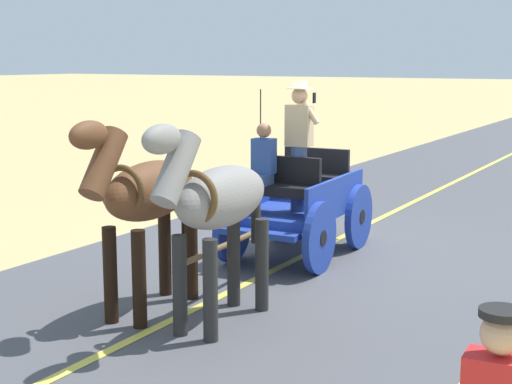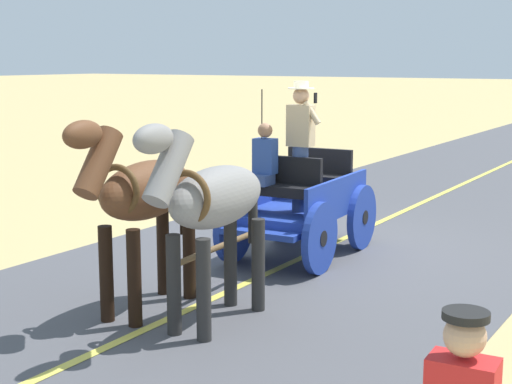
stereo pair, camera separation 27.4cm
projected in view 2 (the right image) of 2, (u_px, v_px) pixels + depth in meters
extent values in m
plane|color=tan|center=(325.00, 248.00, 11.47)|extent=(200.00, 200.00, 0.00)
cube|color=#4C4C51|center=(325.00, 247.00, 11.47)|extent=(6.26, 160.00, 0.01)
cube|color=#DBCC4C|center=(325.00, 247.00, 11.47)|extent=(0.12, 160.00, 0.00)
cube|color=#1E3899|center=(300.00, 210.00, 10.93)|extent=(1.32, 2.27, 0.12)
cube|color=#1E3899|center=(338.00, 194.00, 10.62)|extent=(0.18, 2.09, 0.44)
cube|color=#1E3899|center=(265.00, 188.00, 11.15)|extent=(0.18, 2.09, 0.44)
cube|color=#1E3899|center=(260.00, 234.00, 9.89)|extent=(1.09, 0.30, 0.08)
cube|color=#1E3899|center=(333.00, 208.00, 12.00)|extent=(0.73, 0.24, 0.06)
cube|color=black|center=(281.00, 190.00, 10.34)|extent=(1.04, 0.42, 0.14)
cube|color=black|center=(287.00, 172.00, 10.46)|extent=(1.02, 0.14, 0.44)
cube|color=black|center=(315.00, 179.00, 11.30)|extent=(1.04, 0.42, 0.14)
cube|color=black|center=(320.00, 163.00, 11.41)|extent=(1.02, 0.14, 0.44)
cylinder|color=#1E3899|center=(320.00, 238.00, 9.99)|extent=(0.15, 0.96, 0.96)
cylinder|color=black|center=(320.00, 238.00, 9.99)|extent=(0.13, 0.22, 0.21)
cylinder|color=#1E3899|center=(234.00, 228.00, 10.60)|extent=(0.15, 0.96, 0.96)
cylinder|color=black|center=(234.00, 228.00, 10.60)|extent=(0.13, 0.22, 0.21)
cylinder|color=#1E3899|center=(362.00, 217.00, 11.33)|extent=(0.15, 0.96, 0.96)
cylinder|color=black|center=(362.00, 217.00, 11.33)|extent=(0.13, 0.22, 0.21)
cylinder|color=#1E3899|center=(283.00, 209.00, 11.94)|extent=(0.15, 0.96, 0.96)
cylinder|color=black|center=(283.00, 209.00, 11.94)|extent=(0.13, 0.22, 0.21)
cylinder|color=brown|center=(221.00, 246.00, 9.04)|extent=(0.18, 2.00, 0.07)
cylinder|color=black|center=(262.00, 138.00, 10.37)|extent=(0.02, 0.02, 1.30)
cylinder|color=#384C7F|center=(300.00, 179.00, 10.49)|extent=(0.22, 0.22, 0.90)
cube|color=tan|center=(301.00, 126.00, 10.36)|extent=(0.35, 0.24, 0.56)
sphere|color=tan|center=(301.00, 96.00, 10.30)|extent=(0.22, 0.22, 0.22)
cylinder|color=beige|center=(301.00, 88.00, 10.28)|extent=(0.36, 0.36, 0.01)
cylinder|color=beige|center=(301.00, 85.00, 10.27)|extent=(0.20, 0.20, 0.10)
cylinder|color=tan|center=(312.00, 113.00, 10.21)|extent=(0.26, 0.09, 0.32)
cube|color=black|center=(315.00, 98.00, 10.13)|extent=(0.02, 0.07, 0.14)
cube|color=#384C7F|center=(261.00, 180.00, 10.33)|extent=(0.30, 0.34, 0.14)
cube|color=#2D4C99|center=(265.00, 156.00, 10.38)|extent=(0.31, 0.22, 0.48)
sphere|color=#9E7051|center=(265.00, 130.00, 10.32)|extent=(0.20, 0.20, 0.20)
ellipsoid|color=gray|center=(217.00, 197.00, 8.00)|extent=(0.61, 1.58, 0.64)
cylinder|color=#272726|center=(204.00, 290.00, 7.59)|extent=(0.15, 0.15, 1.05)
cylinder|color=#272726|center=(174.00, 285.00, 7.77)|extent=(0.15, 0.15, 1.05)
cylinder|color=#272726|center=(258.00, 265.00, 8.53)|extent=(0.15, 0.15, 1.05)
cylinder|color=#272726|center=(230.00, 261.00, 8.70)|extent=(0.15, 0.15, 1.05)
cylinder|color=gray|center=(168.00, 169.00, 7.22)|extent=(0.28, 0.66, 0.73)
ellipsoid|color=gray|center=(153.00, 139.00, 6.98)|extent=(0.24, 0.55, 0.28)
cube|color=#272726|center=(170.00, 165.00, 7.23)|extent=(0.08, 0.50, 0.56)
cylinder|color=#272726|center=(253.00, 213.00, 8.69)|extent=(0.11, 0.11, 0.70)
torus|color=brown|center=(187.00, 197.00, 7.52)|extent=(0.55, 0.09, 0.55)
ellipsoid|color=brown|center=(148.00, 190.00, 8.42)|extent=(0.69, 1.60, 0.64)
cylinder|color=black|center=(134.00, 278.00, 8.01)|extent=(0.15, 0.15, 1.05)
cylinder|color=black|center=(106.00, 274.00, 8.17)|extent=(0.15, 0.15, 1.05)
cylinder|color=black|center=(189.00, 255.00, 8.97)|extent=(0.15, 0.15, 1.05)
cylinder|color=black|center=(163.00, 251.00, 9.13)|extent=(0.15, 0.15, 1.05)
cylinder|color=brown|center=(98.00, 163.00, 7.61)|extent=(0.32, 0.67, 0.73)
ellipsoid|color=brown|center=(83.00, 135.00, 7.37)|extent=(0.27, 0.56, 0.28)
cube|color=black|center=(99.00, 159.00, 7.62)|extent=(0.10, 0.51, 0.56)
cylinder|color=black|center=(184.00, 205.00, 9.13)|extent=(0.11, 0.11, 0.70)
torus|color=brown|center=(117.00, 190.00, 7.93)|extent=(0.55, 0.12, 0.55)
sphere|color=tan|center=(465.00, 336.00, 3.53)|extent=(0.20, 0.20, 0.20)
cylinder|color=black|center=(466.00, 315.00, 3.51)|extent=(0.22, 0.22, 0.04)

